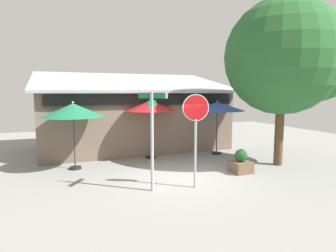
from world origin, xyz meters
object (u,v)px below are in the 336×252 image
patio_umbrella_crimson_center (150,106)px  patio_umbrella_royal_blue_right (217,107)px  patio_umbrella_forest_green_left (73,111)px  shade_tree (288,59)px  sidewalk_planter (241,163)px  street_sign_post (152,132)px  stop_sign (196,123)px

patio_umbrella_crimson_center → patio_umbrella_royal_blue_right: size_ratio=1.03×
patio_umbrella_forest_green_left → patio_umbrella_royal_blue_right: size_ratio=1.01×
shade_tree → sidewalk_planter: (-2.21, -0.28, -3.77)m
street_sign_post → patio_umbrella_crimson_center: street_sign_post is taller
stop_sign → shade_tree: (4.47, 1.09, 2.15)m
stop_sign → patio_umbrella_royal_blue_right: 4.86m
stop_sign → patio_umbrella_forest_green_left: stop_sign is taller
stop_sign → patio_umbrella_crimson_center: bearing=90.5°
patio_umbrella_royal_blue_right → patio_umbrella_crimson_center: bearing=173.9°
patio_umbrella_forest_green_left → shade_tree: 8.27m
street_sign_post → patio_umbrella_crimson_center: (1.24, 3.89, 0.52)m
street_sign_post → shade_tree: shade_tree is taller
street_sign_post → patio_umbrella_forest_green_left: (-1.93, 3.29, 0.45)m
street_sign_post → patio_umbrella_crimson_center: size_ratio=1.11×
patio_umbrella_royal_blue_right → sidewalk_planter: 3.58m
shade_tree → sidewalk_planter: shade_tree is taller
patio_umbrella_forest_green_left → patio_umbrella_crimson_center: patio_umbrella_crimson_center is taller
stop_sign → shade_tree: 5.08m
patio_umbrella_forest_green_left → patio_umbrella_crimson_center: 3.23m
shade_tree → patio_umbrella_crimson_center: bearing=146.3°
street_sign_post → patio_umbrella_forest_green_left: street_sign_post is taller
stop_sign → patio_umbrella_crimson_center: 4.11m
sidewalk_planter → shade_tree: bearing=7.1°
patio_umbrella_royal_blue_right → shade_tree: (1.41, -2.67, 1.91)m
street_sign_post → patio_umbrella_royal_blue_right: 5.62m
stop_sign → street_sign_post: bearing=170.5°
patio_umbrella_crimson_center → street_sign_post: bearing=-107.7°
street_sign_post → patio_umbrella_royal_blue_right: bearing=39.4°
patio_umbrella_royal_blue_right → shade_tree: shade_tree is taller
sidewalk_planter → stop_sign: bearing=-160.0°
patio_umbrella_crimson_center → sidewalk_planter: 4.44m
patio_umbrella_forest_green_left → sidewalk_planter: 6.36m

